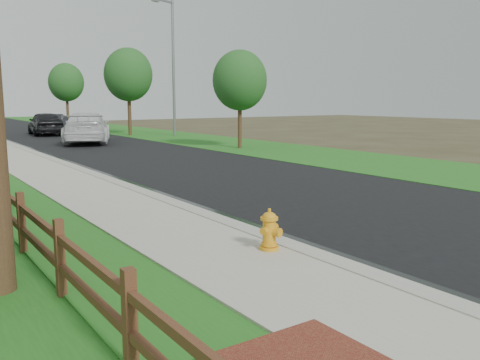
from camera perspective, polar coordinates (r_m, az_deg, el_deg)
ground at (r=7.14m, az=17.95°, el=-13.34°), size 120.00×120.00×0.00m
road at (r=40.29m, az=-20.22°, el=4.70°), size 8.00×90.00×0.02m
verge_far at (r=42.52m, az=-11.16°, el=5.29°), size 6.00×90.00×0.04m
ranch_fence at (r=10.70m, az=-24.60°, el=-2.84°), size 0.12×16.92×1.10m
fire_hydrant at (r=8.79m, az=3.33°, el=-5.71°), size 0.47×0.39×0.72m
white_suv at (r=32.61m, az=-16.82°, el=5.62°), size 4.74×6.87×1.85m
dark_car_mid at (r=41.12m, az=-21.02°, el=5.97°), size 2.56×5.35×1.76m
dark_car_far at (r=44.88m, az=-20.05°, el=6.03°), size 2.71×4.64×1.45m
streetlight at (r=37.90m, az=-7.68°, el=13.22°), size 2.11×1.08×9.69m
tree_near_right at (r=27.88m, az=-0.02°, el=11.11°), size 2.95×2.95×5.31m
tree_mid_right at (r=38.93m, az=-12.44°, el=11.46°), size 3.54×3.54×6.42m
tree_far_right at (r=52.44m, az=-18.93°, el=10.32°), size 3.32×3.32×6.13m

